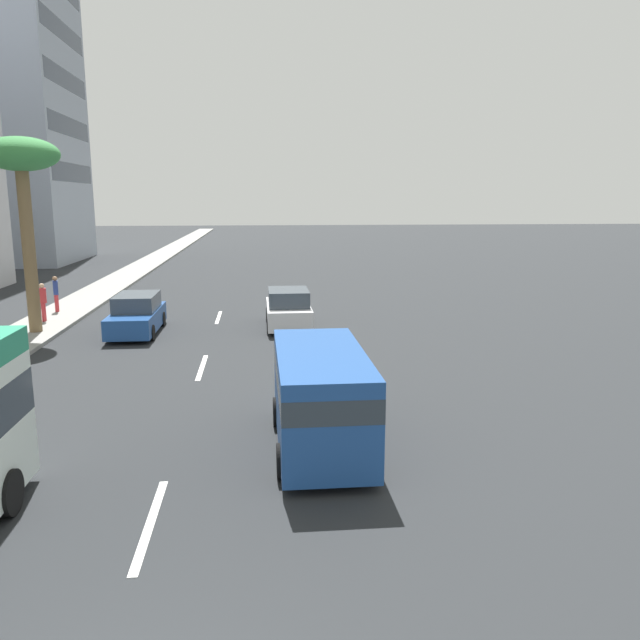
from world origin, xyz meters
The scene contains 11 objects.
ground_plane centered at (31.50, 0.00, 0.00)m, with size 198.00×198.00×0.00m, color #26282B.
sidewalk_right centered at (31.50, 7.61, 0.07)m, with size 162.00×2.58×0.15m, color gray.
lane_stripe_near centered at (5.43, 0.00, 0.01)m, with size 3.20×0.16×0.01m, color silver.
lane_stripe_mid centered at (15.63, 0.00, 0.01)m, with size 3.20×0.16×0.01m, color silver.
lane_stripe_far centered at (24.59, 0.00, 0.01)m, with size 3.20×0.16×0.01m, color silver.
car_lead centered at (22.01, -3.21, 0.80)m, with size 4.33×1.94×1.70m.
van_second centered at (8.49, -3.29, 1.29)m, with size 4.92×2.08×2.24m.
car_third centered at (21.41, 3.17, 0.77)m, with size 4.62×1.85×1.63m.
pedestrian_mid_block centered at (23.68, 7.69, 1.10)m, with size 0.30×0.37×1.72m.
pedestrian_by_tree centered at (26.10, 7.87, 1.11)m, with size 0.37×0.31×1.74m.
palm_tree centered at (21.44, 7.30, 6.81)m, with size 2.97×2.97×7.81m.
Camera 1 is at (-4.71, -1.97, 5.55)m, focal length 34.75 mm.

